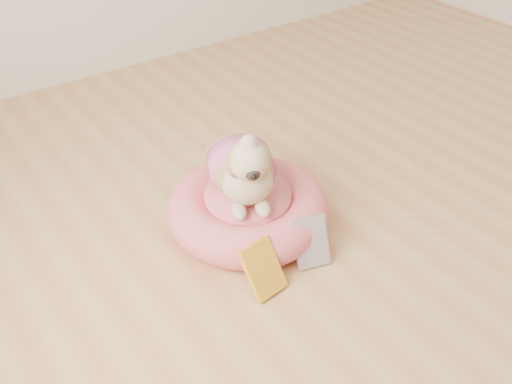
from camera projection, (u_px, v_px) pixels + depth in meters
floor at (511, 274)px, 1.89m from camera, size 4.50×4.50×0.00m
pet_bed at (248, 209)px, 2.05m from camera, size 0.58×0.58×0.15m
dog at (243, 155)px, 1.92m from camera, size 0.43×0.49×0.30m
book_yellow at (263, 269)px, 1.79m from camera, size 0.13×0.13×0.16m
book_white at (311, 242)px, 1.90m from camera, size 0.14×0.12×0.16m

